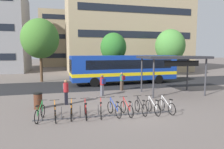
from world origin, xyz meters
name	(u,v)px	position (x,y,z in m)	size (l,w,h in m)	color
ground	(131,111)	(0.00, 0.00, 0.00)	(200.00, 200.00, 0.00)	#6B605B
bus_lane_asphalt	(98,85)	(0.00, 10.40, 0.00)	(80.00, 7.20, 0.01)	#232326
city_bus	(124,68)	(2.94, 10.40, 1.78)	(12.11, 3.04, 3.20)	#14389E
bike_rack	(107,115)	(-1.72, -0.70, 0.09)	(7.92, 0.44, 0.70)	#47474C
parked_bicycle_green_0	(40,113)	(-5.29, -0.46, 0.38)	(0.58, 1.69, 0.99)	black
parked_bicycle_orange_1	(55,113)	(-4.52, -0.64, 0.38)	(0.52, 1.72, 0.99)	black
parked_bicycle_orange_2	(71,111)	(-3.67, -0.51, 0.38)	(0.52, 1.72, 0.99)	black
parked_bicycle_red_3	(86,111)	(-2.91, -0.62, 0.38)	(0.52, 1.72, 0.99)	black
parked_bicycle_red_4	(101,110)	(-2.05, -0.64, 0.38)	(0.55, 1.70, 0.99)	black
parked_bicycle_blue_5	(114,109)	(-1.30, -0.71, 0.38)	(0.54, 1.70, 0.99)	black
parked_bicycle_red_6	(127,109)	(-0.59, -0.81, 0.38)	(0.52, 1.72, 0.99)	black
parked_bicycle_black_7	(141,107)	(0.28, -0.77, 0.38)	(0.52, 1.72, 0.99)	black
parked_bicycle_white_8	(153,107)	(0.99, -0.91, 0.38)	(0.52, 1.72, 0.99)	black
parked_bicycle_white_9	(166,106)	(1.85, -0.95, 0.38)	(0.52, 1.72, 0.99)	black
transit_shelter	(173,59)	(5.18, 3.95, 3.04)	(5.53, 3.74, 3.25)	#38383D
commuter_maroon_pack_0	(122,80)	(1.49, 6.54, 0.98)	(0.47, 0.59, 1.70)	#47382D
commuter_navy_pack_1	(102,84)	(-0.81, 4.66, 1.00)	(0.46, 0.59, 1.73)	#565660
commuter_grey_pack_2	(66,90)	(-3.81, 2.58, 1.00)	(0.38, 0.56, 1.73)	black
trash_bin	(38,101)	(-5.57, 1.94, 0.52)	(0.55, 0.55, 1.03)	#4C2819
street_tree_0	(170,46)	(11.84, 15.70, 4.50)	(4.35, 4.35, 6.91)	brown
street_tree_1	(113,47)	(2.85, 14.51, 4.19)	(3.39, 3.39, 6.10)	brown
street_tree_2	(40,39)	(-6.19, 14.56, 5.17)	(4.43, 4.43, 7.54)	brown
building_right_wing	(126,29)	(8.57, 26.10, 8.01)	(22.11, 12.09, 16.02)	tan
building_centre_block	(70,40)	(-0.91, 44.56, 6.80)	(14.53, 10.69, 13.59)	tan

